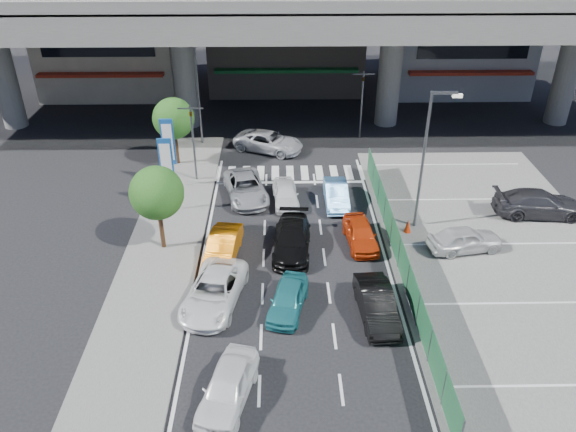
{
  "coord_description": "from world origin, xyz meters",
  "views": [
    {
      "loc": [
        -0.76,
        -21.27,
        17.03
      ],
      "look_at": [
        -0.31,
        3.38,
        2.32
      ],
      "focal_mm": 35.0,
      "sensor_mm": 36.0,
      "label": 1
    }
  ],
  "objects_px": {
    "signboard_far": "(168,144)",
    "van_white_back_left": "(228,387)",
    "hatch_black_mid_right": "(377,304)",
    "signboard_near": "(167,165)",
    "parked_sedan_white": "(465,239)",
    "taxi_orange_left": "(223,247)",
    "sedan_black_mid": "(292,240)",
    "sedan_white_front_mid": "(286,194)",
    "street_lamp_right": "(428,150)",
    "parked_sedan_dgrey": "(539,203)",
    "sedan_white_mid_left": "(214,291)",
    "tree_near": "(157,193)",
    "tree_far": "(173,119)",
    "street_lamp_left": "(200,82)",
    "wagon_silver_front_left": "(246,188)",
    "traffic_cone": "(408,226)",
    "traffic_light_right": "(363,88)",
    "kei_truck_front_right": "(336,194)",
    "taxi_orange_right": "(361,234)",
    "taxi_teal_mid": "(288,299)",
    "traffic_light_left": "(192,125)",
    "crossing_wagon_silver": "(269,142)"
  },
  "relations": [
    {
      "from": "taxi_orange_right",
      "to": "wagon_silver_front_left",
      "type": "distance_m",
      "value": 8.39
    },
    {
      "from": "signboard_near",
      "to": "parked_sedan_white",
      "type": "relative_size",
      "value": 1.19
    },
    {
      "from": "tree_near",
      "to": "traffic_cone",
      "type": "bearing_deg",
      "value": 5.64
    },
    {
      "from": "sedan_black_mid",
      "to": "sedan_white_front_mid",
      "type": "relative_size",
      "value": 1.29
    },
    {
      "from": "tree_near",
      "to": "tree_far",
      "type": "relative_size",
      "value": 1.0
    },
    {
      "from": "parked_sedan_dgrey",
      "to": "traffic_cone",
      "type": "distance_m",
      "value": 8.25
    },
    {
      "from": "traffic_light_left",
      "to": "signboard_far",
      "type": "xyz_separation_m",
      "value": [
        -1.4,
        -1.01,
        -0.87
      ]
    },
    {
      "from": "traffic_light_left",
      "to": "parked_sedan_dgrey",
      "type": "bearing_deg",
      "value": -13.38
    },
    {
      "from": "sedan_white_mid_left",
      "to": "hatch_black_mid_right",
      "type": "height_order",
      "value": "sedan_white_mid_left"
    },
    {
      "from": "van_white_back_left",
      "to": "sedan_white_front_mid",
      "type": "height_order",
      "value": "van_white_back_left"
    },
    {
      "from": "tree_near",
      "to": "wagon_silver_front_left",
      "type": "relative_size",
      "value": 0.97
    },
    {
      "from": "kei_truck_front_right",
      "to": "sedan_white_mid_left",
      "type": "bearing_deg",
      "value": -125.14
    },
    {
      "from": "traffic_cone",
      "to": "crossing_wagon_silver",
      "type": "bearing_deg",
      "value": 124.8
    },
    {
      "from": "van_white_back_left",
      "to": "tree_far",
      "type": "bearing_deg",
      "value": 117.65
    },
    {
      "from": "signboard_far",
      "to": "van_white_back_left",
      "type": "bearing_deg",
      "value": -74.45
    },
    {
      "from": "signboard_far",
      "to": "parked_sedan_dgrey",
      "type": "height_order",
      "value": "signboard_far"
    },
    {
      "from": "sedan_white_mid_left",
      "to": "van_white_back_left",
      "type": "bearing_deg",
      "value": -68.24
    },
    {
      "from": "signboard_far",
      "to": "tree_far",
      "type": "xyz_separation_m",
      "value": [
        -0.2,
        3.51,
        0.32
      ]
    },
    {
      "from": "taxi_orange_left",
      "to": "sedan_black_mid",
      "type": "distance_m",
      "value": 3.68
    },
    {
      "from": "taxi_orange_right",
      "to": "street_lamp_left",
      "type": "bearing_deg",
      "value": 121.02
    },
    {
      "from": "traffic_light_right",
      "to": "signboard_far",
      "type": "bearing_deg",
      "value": -148.57
    },
    {
      "from": "taxi_orange_right",
      "to": "taxi_orange_left",
      "type": "bearing_deg",
      "value": -175.38
    },
    {
      "from": "signboard_far",
      "to": "taxi_orange_right",
      "type": "distance_m",
      "value": 13.33
    },
    {
      "from": "sedan_white_mid_left",
      "to": "tree_near",
      "type": "bearing_deg",
      "value": 135.63
    },
    {
      "from": "tree_far",
      "to": "wagon_silver_front_left",
      "type": "xyz_separation_m",
      "value": [
        4.98,
        -4.9,
        -2.7
      ]
    },
    {
      "from": "wagon_silver_front_left",
      "to": "traffic_cone",
      "type": "distance_m",
      "value": 10.21
    },
    {
      "from": "traffic_light_left",
      "to": "taxi_orange_left",
      "type": "bearing_deg",
      "value": -74.51
    },
    {
      "from": "traffic_light_right",
      "to": "sedan_white_mid_left",
      "type": "relative_size",
      "value": 1.05
    },
    {
      "from": "hatch_black_mid_right",
      "to": "signboard_near",
      "type": "bearing_deg",
      "value": 134.35
    },
    {
      "from": "parked_sedan_dgrey",
      "to": "signboard_near",
      "type": "bearing_deg",
      "value": 91.13
    },
    {
      "from": "street_lamp_left",
      "to": "tree_near",
      "type": "height_order",
      "value": "street_lamp_left"
    },
    {
      "from": "taxi_teal_mid",
      "to": "sedan_black_mid",
      "type": "relative_size",
      "value": 0.77
    },
    {
      "from": "street_lamp_left",
      "to": "kei_truck_front_right",
      "type": "bearing_deg",
      "value": -45.66
    },
    {
      "from": "signboard_near",
      "to": "taxi_orange_right",
      "type": "height_order",
      "value": "signboard_near"
    },
    {
      "from": "sedan_white_mid_left",
      "to": "wagon_silver_front_left",
      "type": "relative_size",
      "value": 1.01
    },
    {
      "from": "signboard_near",
      "to": "hatch_black_mid_right",
      "type": "xyz_separation_m",
      "value": [
        10.79,
        -9.71,
        -2.38
      ]
    },
    {
      "from": "hatch_black_mid_right",
      "to": "taxi_orange_left",
      "type": "relative_size",
      "value": 1.01
    },
    {
      "from": "signboard_far",
      "to": "parked_sedan_white",
      "type": "bearing_deg",
      "value": -24.22
    },
    {
      "from": "traffic_light_right",
      "to": "traffic_cone",
      "type": "distance_m",
      "value": 14.14
    },
    {
      "from": "signboard_near",
      "to": "signboard_far",
      "type": "bearing_deg",
      "value": 97.59
    },
    {
      "from": "traffic_light_left",
      "to": "van_white_back_left",
      "type": "bearing_deg",
      "value": -79.41
    },
    {
      "from": "parked_sedan_white",
      "to": "parked_sedan_dgrey",
      "type": "height_order",
      "value": "parked_sedan_dgrey"
    },
    {
      "from": "street_lamp_right",
      "to": "signboard_near",
      "type": "xyz_separation_m",
      "value": [
        -14.37,
        1.99,
        -1.71
      ]
    },
    {
      "from": "traffic_light_right",
      "to": "hatch_black_mid_right",
      "type": "height_order",
      "value": "traffic_light_right"
    },
    {
      "from": "sedan_white_mid_left",
      "to": "parked_sedan_white",
      "type": "height_order",
      "value": "parked_sedan_white"
    },
    {
      "from": "street_lamp_left",
      "to": "taxi_teal_mid",
      "type": "bearing_deg",
      "value": -72.83
    },
    {
      "from": "signboard_far",
      "to": "crossing_wagon_silver",
      "type": "distance_m",
      "value": 8.72
    },
    {
      "from": "street_lamp_right",
      "to": "taxi_orange_left",
      "type": "distance_m",
      "value": 12.0
    },
    {
      "from": "street_lamp_right",
      "to": "wagon_silver_front_left",
      "type": "height_order",
      "value": "street_lamp_right"
    },
    {
      "from": "parked_sedan_white",
      "to": "taxi_orange_left",
      "type": "bearing_deg",
      "value": 82.33
    }
  ]
}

